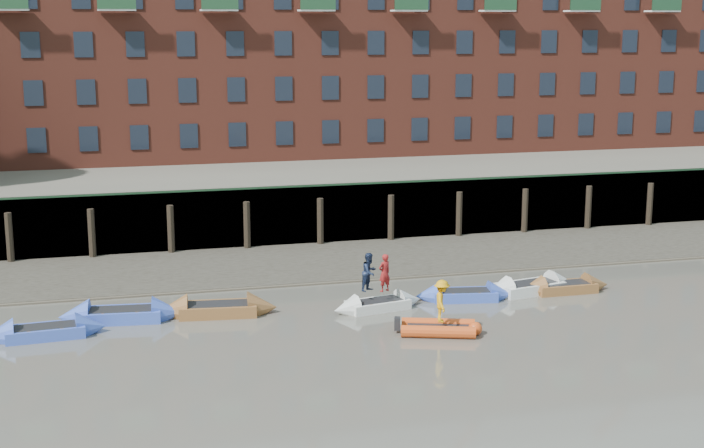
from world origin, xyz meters
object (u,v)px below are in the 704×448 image
object	(u,v)px
rowboat_0	(45,332)
rowboat_2	(218,309)
rowboat_5	(530,287)
person_rower_b	(369,272)
person_rib_crew	(442,301)
rowboat_3	(378,305)
person_rower_a	(384,273)
rowboat_4	(464,295)
rowboat_6	(564,287)
rowboat_1	(121,315)
rib_tender	(442,328)

from	to	relation	value
rowboat_0	rowboat_2	world-z (taller)	rowboat_2
rowboat_5	person_rower_b	size ratio (longest dim) A/B	2.96
rowboat_5	person_rib_crew	distance (m)	7.54
person_rower_b	rowboat_3	bearing A→B (deg)	-68.03
rowboat_0	person_rower_a	size ratio (longest dim) A/B	2.88
rowboat_2	rowboat_5	size ratio (longest dim) A/B	1.04
rowboat_2	rowboat_3	distance (m)	6.73
rowboat_4	rowboat_5	xyz separation A→B (m)	(3.27, 0.34, 0.02)
rowboat_3	rowboat_5	distance (m)	7.39
rowboat_5	rowboat_6	world-z (taller)	rowboat_5
rowboat_4	rowboat_5	size ratio (longest dim) A/B	0.91
rowboat_2	person_rower_a	distance (m)	7.13
rowboat_0	rowboat_4	xyz separation A→B (m)	(17.56, 0.82, -0.01)
rowboat_1	rib_tender	size ratio (longest dim) A/B	1.58
rowboat_5	person_rower_b	world-z (taller)	person_rower_b
rowboat_4	rowboat_6	distance (m)	4.83
person_rib_crew	rowboat_5	bearing A→B (deg)	-36.64
person_rower_b	rowboat_5	bearing A→B (deg)	-34.65
rowboat_3	person_rib_crew	bearing A→B (deg)	-80.35
rib_tender	person_rib_crew	world-z (taller)	person_rib_crew
rowboat_2	person_rower_b	distance (m)	6.53
rib_tender	person_rib_crew	distance (m)	1.11
rowboat_3	rib_tender	bearing A→B (deg)	-79.72
person_rower_b	person_rib_crew	bearing A→B (deg)	-104.91
rowboat_2	rowboat_0	bearing A→B (deg)	-163.25
rowboat_3	rowboat_4	world-z (taller)	rowboat_4
rowboat_3	rowboat_6	world-z (taller)	rowboat_6
rowboat_1	person_rower_b	world-z (taller)	person_rower_b
rowboat_3	person_rower_b	world-z (taller)	person_rower_b
rowboat_3	rowboat_0	bearing A→B (deg)	170.01
rowboat_6	rib_tender	xyz separation A→B (m)	(-7.39, -4.27, 0.02)
rowboat_3	rowboat_6	bearing A→B (deg)	-8.37
rowboat_6	person_rib_crew	size ratio (longest dim) A/B	2.57
rowboat_5	rowboat_6	xyz separation A→B (m)	(1.55, -0.30, -0.02)
rowboat_4	person_rib_crew	world-z (taller)	person_rib_crew
rowboat_0	rowboat_6	bearing A→B (deg)	-2.31
person_rib_crew	rowboat_1	bearing A→B (deg)	82.99
rib_tender	person_rib_crew	size ratio (longest dim) A/B	1.94
rowboat_1	rib_tender	distance (m)	13.04
rowboat_2	person_rower_b	size ratio (longest dim) A/B	3.07
rowboat_2	rowboat_5	distance (m)	14.02
rowboat_3	rowboat_4	distance (m)	4.10
rib_tender	person_rower_b	xyz separation A→B (m)	(-1.84, 3.95, 1.38)
rowboat_0	person_rower_a	world-z (taller)	person_rower_a
rib_tender	rowboat_1	bearing A→B (deg)	176.90
rowboat_0	person_rower_a	distance (m)	13.82
rowboat_2	rowboat_5	xyz separation A→B (m)	(14.02, -0.09, -0.01)
rowboat_0	rowboat_3	distance (m)	13.49
rowboat_5	rowboat_2	bearing A→B (deg)	168.34
rowboat_5	rib_tender	xyz separation A→B (m)	(-5.84, -4.56, -0.00)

